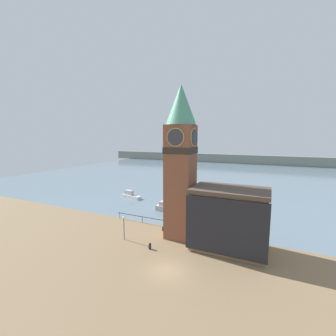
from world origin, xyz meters
name	(u,v)px	position (x,y,z in m)	size (l,w,h in m)	color
ground_plane	(167,270)	(0.00, 0.00, 0.00)	(160.00, 160.00, 0.00)	#846B4C
water	(242,175)	(0.00, 71.43, 0.00)	(160.00, 120.00, 0.00)	slate
far_shoreline	(251,160)	(0.00, 111.43, 2.50)	(180.00, 3.00, 5.00)	gray
pier_railing	(142,217)	(-10.03, 11.18, 0.95)	(10.39, 0.08, 1.09)	#232328
clock_tower	(181,159)	(-1.91, 8.78, 11.87)	(4.40, 4.40, 22.35)	brown
pier_building	(229,219)	(5.36, 8.08, 4.17)	(9.99, 6.31, 8.29)	#9E754C
boat_near	(171,208)	(-7.86, 18.92, 0.69)	(6.83, 2.21, 1.83)	#B7B2A8
boat_far	(131,195)	(-21.09, 23.94, 0.66)	(5.45, 2.55, 1.84)	silver
mooring_bollard_near	(150,246)	(-4.15, 3.44, 0.46)	(0.37, 0.37, 0.86)	black
mooring_bollard_far	(163,228)	(-5.17, 9.51, 0.41)	(0.29, 0.29, 0.75)	black
lamp_post	(124,223)	(-9.01, 4.37, 2.48)	(0.32, 0.32, 3.49)	#2D2D33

